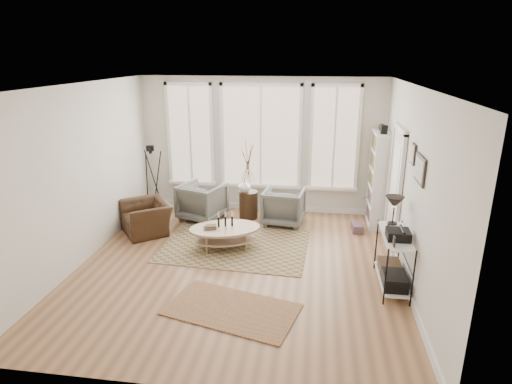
% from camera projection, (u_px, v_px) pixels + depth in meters
% --- Properties ---
extents(room, '(5.50, 5.54, 2.90)m').
position_uv_depth(room, '(239.00, 183.00, 6.63)').
color(room, '#A16F48').
rests_on(room, ground).
extents(bay_window, '(4.14, 0.12, 2.24)m').
position_uv_depth(bay_window, '(261.00, 139.00, 9.11)').
color(bay_window, '#D5AF83').
rests_on(bay_window, ground).
extents(door, '(0.09, 1.06, 2.22)m').
position_uv_depth(door, '(395.00, 187.00, 7.44)').
color(door, silver).
rests_on(door, ground).
extents(bookcase, '(0.31, 0.85, 2.06)m').
position_uv_depth(bookcase, '(378.00, 179.00, 8.52)').
color(bookcase, white).
rests_on(bookcase, ground).
extents(low_shelf, '(0.38, 1.08, 1.30)m').
position_uv_depth(low_shelf, '(394.00, 255.00, 6.30)').
color(low_shelf, white).
rests_on(low_shelf, ground).
extents(wall_art, '(0.04, 0.88, 0.44)m').
position_uv_depth(wall_art, '(418.00, 165.00, 5.87)').
color(wall_art, black).
rests_on(wall_art, ground).
extents(rug_main, '(2.67, 2.06, 0.01)m').
position_uv_depth(rug_main, '(236.00, 245.00, 7.80)').
color(rug_main, brown).
rests_on(rug_main, ground).
extents(rug_runner, '(1.94, 1.38, 0.01)m').
position_uv_depth(rug_runner, '(232.00, 309.00, 5.83)').
color(rug_runner, brown).
rests_on(rug_runner, ground).
extents(coffee_table, '(1.44, 1.16, 0.58)m').
position_uv_depth(coffee_table, '(225.00, 232.00, 7.61)').
color(coffee_table, tan).
rests_on(coffee_table, ground).
extents(armchair_left, '(1.06, 1.08, 0.78)m').
position_uv_depth(armchair_left, '(202.00, 201.00, 8.96)').
color(armchair_left, slate).
rests_on(armchair_left, ground).
extents(armchair_right, '(0.87, 0.90, 0.74)m').
position_uv_depth(armchair_right, '(284.00, 206.00, 8.73)').
color(armchair_right, slate).
rests_on(armchair_right, ground).
extents(side_table, '(0.39, 0.39, 1.64)m').
position_uv_depth(side_table, '(248.00, 182.00, 8.89)').
color(side_table, '#362215').
rests_on(side_table, ground).
extents(vase, '(0.27, 0.27, 0.27)m').
position_uv_depth(vase, '(244.00, 186.00, 8.88)').
color(vase, silver).
rests_on(vase, side_table).
extents(accent_chair, '(1.24, 1.23, 0.61)m').
position_uv_depth(accent_chair, '(146.00, 217.00, 8.30)').
color(accent_chair, '#362215').
rests_on(accent_chair, ground).
extents(tripod_camera, '(0.54, 0.54, 1.54)m').
position_uv_depth(tripod_camera, '(153.00, 184.00, 9.02)').
color(tripod_camera, black).
rests_on(tripod_camera, ground).
extents(book_stack_near, '(0.24, 0.28, 0.16)m').
position_uv_depth(book_stack_near, '(357.00, 227.00, 8.44)').
color(book_stack_near, brown).
rests_on(book_stack_near, ground).
extents(book_stack_far, '(0.21, 0.27, 0.17)m').
position_uv_depth(book_stack_far, '(358.00, 228.00, 8.35)').
color(book_stack_far, brown).
rests_on(book_stack_far, ground).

